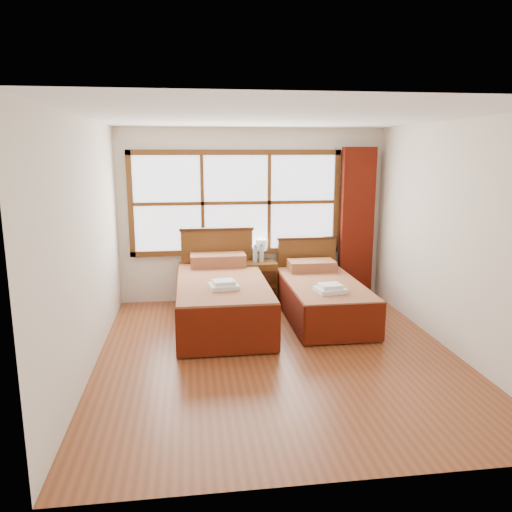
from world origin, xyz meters
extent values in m
plane|color=brown|center=(0.00, 0.00, 0.00)|extent=(4.50, 4.50, 0.00)
plane|color=white|center=(0.00, 0.00, 2.60)|extent=(4.50, 4.50, 0.00)
plane|color=silver|center=(0.00, 2.25, 1.30)|extent=(4.00, 0.00, 4.00)
plane|color=silver|center=(-2.00, 0.00, 1.30)|extent=(0.00, 4.50, 4.50)
plane|color=silver|center=(2.00, 0.00, 1.30)|extent=(0.00, 4.50, 4.50)
cube|color=white|center=(-0.25, 2.22, 1.50)|extent=(3.00, 0.02, 1.40)
cube|color=#5A3313|center=(-0.25, 2.20, 0.76)|extent=(3.16, 0.06, 0.08)
cube|color=#5A3313|center=(-0.25, 2.20, 2.24)|extent=(3.16, 0.06, 0.08)
cube|color=#5A3313|center=(-1.79, 2.20, 1.50)|extent=(0.08, 0.06, 1.56)
cube|color=#5A3313|center=(1.29, 2.20, 1.50)|extent=(0.08, 0.06, 1.56)
cube|color=#5A3313|center=(-0.75, 2.20, 1.50)|extent=(0.05, 0.05, 1.40)
cube|color=#5A3313|center=(0.25, 2.20, 1.50)|extent=(0.05, 0.05, 1.40)
cube|color=#5A3313|center=(-0.25, 2.20, 1.50)|extent=(3.00, 0.05, 0.05)
cube|color=#591408|center=(1.60, 2.11, 1.17)|extent=(0.50, 0.16, 2.30)
cube|color=#361A0B|center=(-0.55, 1.13, 0.17)|extent=(1.02, 2.04, 0.33)
cube|color=maroon|center=(-0.55, 1.13, 0.47)|extent=(1.14, 2.26, 0.28)
cube|color=#571609|center=(-1.12, 1.13, 0.30)|extent=(0.03, 2.26, 0.57)
cube|color=#571609|center=(0.02, 1.13, 0.30)|extent=(0.03, 2.26, 0.57)
cube|color=#571609|center=(-0.55, 0.01, 0.30)|extent=(1.14, 0.03, 0.57)
cube|color=maroon|center=(-0.55, 1.95, 0.70)|extent=(0.80, 0.47, 0.18)
cube|color=#5A3313|center=(-0.55, 2.14, 0.55)|extent=(1.06, 0.06, 1.11)
cube|color=#361A0B|center=(-0.55, 2.14, 1.12)|extent=(1.11, 0.08, 0.04)
cube|color=#361A0B|center=(0.83, 1.13, 0.14)|extent=(0.87, 1.73, 0.28)
cube|color=maroon|center=(0.83, 1.13, 0.40)|extent=(0.97, 1.92, 0.24)
cube|color=#571609|center=(0.35, 1.13, 0.26)|extent=(0.03, 1.92, 0.48)
cube|color=#571609|center=(1.32, 1.13, 0.26)|extent=(0.03, 1.92, 0.48)
cube|color=#571609|center=(0.83, 0.17, 0.26)|extent=(0.97, 0.03, 0.48)
cube|color=maroon|center=(0.83, 1.83, 0.59)|extent=(0.68, 0.40, 0.15)
cube|color=#5A3313|center=(0.83, 2.14, 0.47)|extent=(0.90, 0.06, 0.94)
cube|color=#361A0B|center=(0.83, 2.14, 0.95)|extent=(0.94, 0.08, 0.04)
cube|color=#5A3313|center=(0.08, 2.00, 0.32)|extent=(0.48, 0.43, 0.64)
cube|color=#361A0B|center=(0.08, 1.78, 0.19)|extent=(0.42, 0.02, 0.19)
cube|color=#361A0B|center=(0.08, 1.78, 0.45)|extent=(0.42, 0.02, 0.19)
sphere|color=olive|center=(0.08, 1.76, 0.19)|extent=(0.03, 0.03, 0.03)
sphere|color=olive|center=(0.08, 1.76, 0.45)|extent=(0.03, 0.03, 0.03)
cube|color=white|center=(-0.55, 0.68, 0.64)|extent=(0.38, 0.34, 0.05)
cube|color=white|center=(-0.55, 0.68, 0.69)|extent=(0.28, 0.26, 0.05)
cube|color=white|center=(0.79, 0.66, 0.55)|extent=(0.39, 0.35, 0.05)
cube|color=white|center=(0.79, 0.66, 0.60)|extent=(0.29, 0.26, 0.05)
cylinder|color=gold|center=(0.11, 2.06, 0.65)|extent=(0.10, 0.10, 0.02)
cylinder|color=gold|center=(0.11, 2.06, 0.73)|extent=(0.02, 0.02, 0.14)
cylinder|color=silver|center=(0.11, 2.06, 0.88)|extent=(0.17, 0.17, 0.17)
cylinder|color=#A0BCCE|center=(0.01, 1.96, 0.75)|extent=(0.07, 0.07, 0.23)
cylinder|color=blue|center=(0.01, 1.96, 0.88)|extent=(0.03, 0.03, 0.03)
cylinder|color=#A0BCCE|center=(0.10, 1.97, 0.76)|extent=(0.07, 0.07, 0.24)
cylinder|color=blue|center=(0.10, 1.97, 0.89)|extent=(0.03, 0.03, 0.03)
camera|label=1|loc=(-0.95, -5.21, 2.25)|focal=35.00mm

